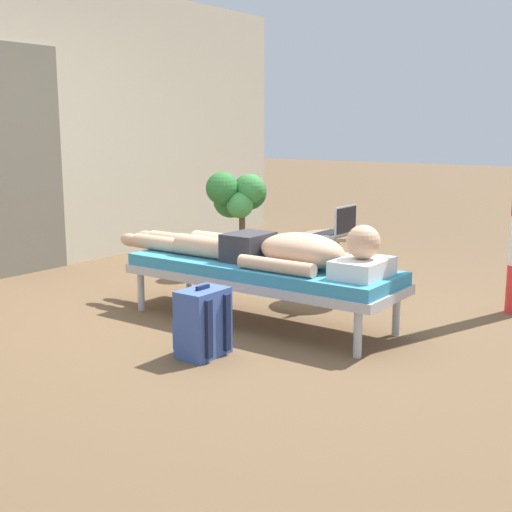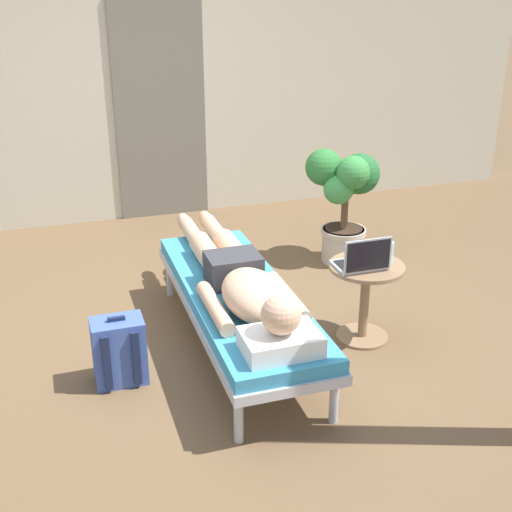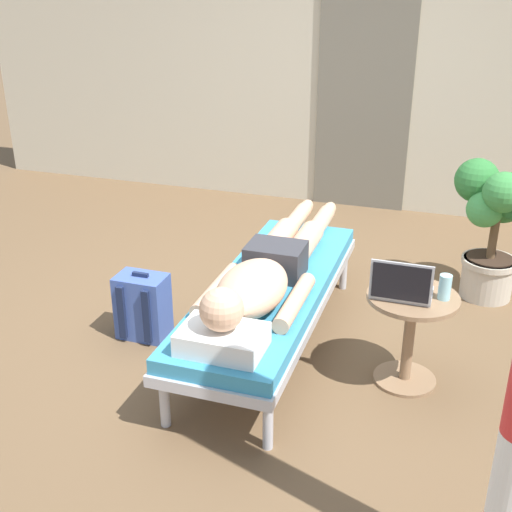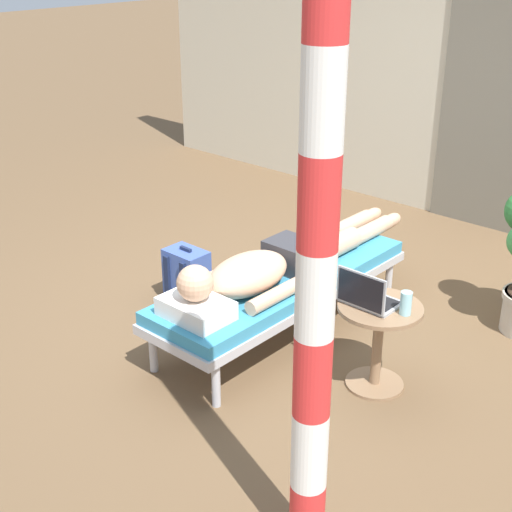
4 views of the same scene
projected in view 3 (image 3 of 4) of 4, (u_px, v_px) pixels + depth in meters
ground_plane at (262, 329)px, 4.11m from camera, size 40.00×40.00×0.00m
house_wall_back at (364, 56)px, 5.79m from camera, size 7.60×0.20×2.70m
house_door_panel at (364, 97)px, 5.82m from camera, size 0.84×0.03×2.04m
lounge_chair at (270, 293)px, 3.81m from camera, size 0.63×1.97×0.42m
person_reclining at (266, 273)px, 3.66m from camera, size 0.53×2.17×0.32m
side_table at (410, 324)px, 3.47m from camera, size 0.48×0.48×0.52m
laptop at (401, 288)px, 3.35m from camera, size 0.31×0.24×0.23m
drink_glass at (445, 287)px, 3.34m from camera, size 0.06×0.06×0.13m
backpack at (143, 306)px, 3.97m from camera, size 0.30×0.26×0.42m
potted_plant at (497, 214)px, 4.33m from camera, size 0.58×0.53×0.93m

